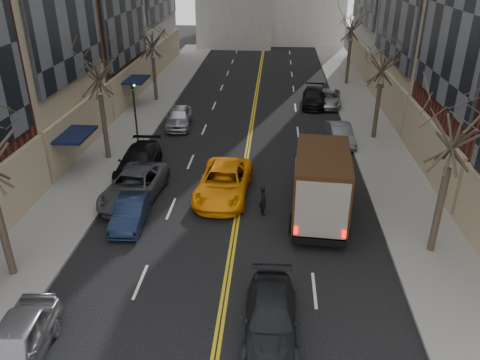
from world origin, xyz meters
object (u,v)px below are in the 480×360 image
(ups_truck, at_px, (321,183))
(pedestrian, at_px, (263,200))
(observer_sedan, at_px, (271,317))
(taxi, at_px, (224,182))

(ups_truck, distance_m, pedestrian, 3.00)
(observer_sedan, relative_size, taxi, 0.79)
(ups_truck, xyz_separation_m, observer_sedan, (-2.28, -8.22, -1.17))
(ups_truck, bearing_deg, taxi, 164.47)
(ups_truck, xyz_separation_m, pedestrian, (-2.80, 0.00, -1.06))
(ups_truck, bearing_deg, observer_sedan, -101.22)
(ups_truck, height_order, pedestrian, ups_truck)
(ups_truck, distance_m, taxi, 5.40)
(ups_truck, relative_size, observer_sedan, 1.49)
(taxi, height_order, pedestrian, taxi)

